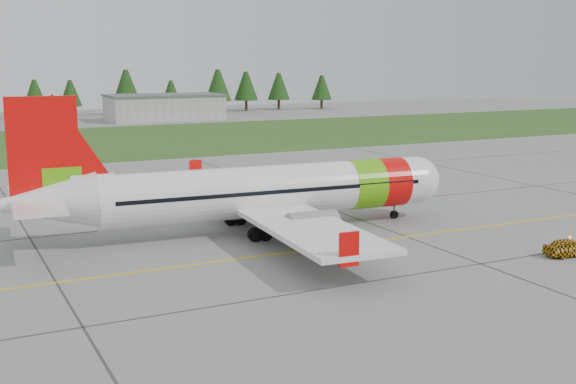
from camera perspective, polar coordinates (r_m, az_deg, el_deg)
ground at (r=42.27m, az=4.66°, el=-7.36°), size 320.00×320.00×0.00m
aircraft at (r=54.47m, az=-2.23°, el=-0.01°), size 34.79×32.09×10.53m
follow_me_car at (r=51.35m, az=21.42°, el=-2.84°), size 1.39×1.57×3.50m
grass_strip at (r=118.96m, az=-16.21°, el=3.78°), size 320.00×50.00×0.03m
taxi_guideline at (r=49.00m, az=-0.18°, el=-4.82°), size 120.00×0.25×0.02m
hangar_east at (r=159.50m, az=-9.74°, el=6.55°), size 24.00×12.00×5.20m
treeline at (r=173.84m, az=-19.68°, el=7.20°), size 160.00×8.00×10.00m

